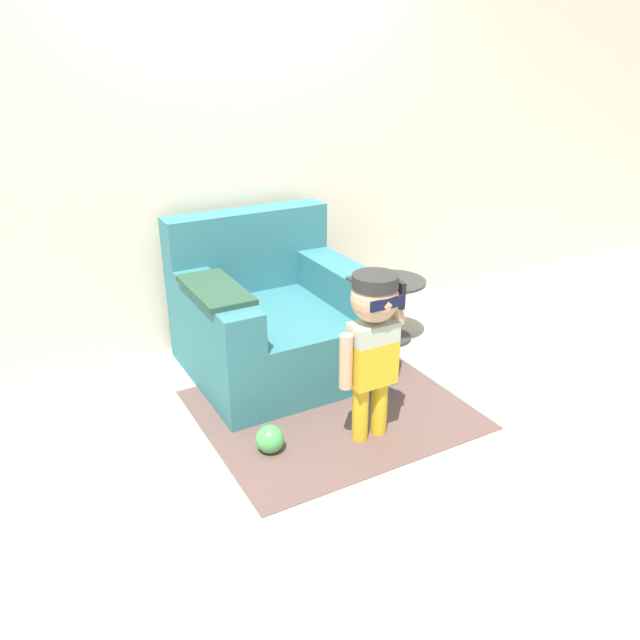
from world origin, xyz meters
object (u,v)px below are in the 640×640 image
side_table (392,304)px  person_child (372,332)px  toy_ball (270,439)px  armchair (274,318)px

side_table → person_child: bearing=-130.6°
toy_ball → armchair: bearing=63.0°
person_child → toy_ball: person_child is taller
person_child → side_table: size_ratio=2.04×
armchair → person_child: (0.09, -0.93, 0.27)m
side_table → toy_ball: 1.49m
armchair → person_child: armchair is taller
armchair → side_table: 0.85m
side_table → toy_ball: (-1.26, -0.77, -0.19)m
person_child → armchair: bearing=95.4°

